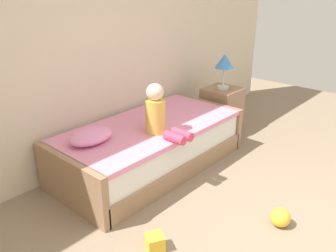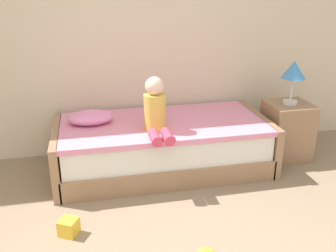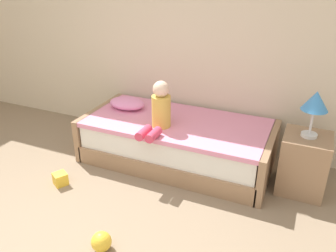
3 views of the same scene
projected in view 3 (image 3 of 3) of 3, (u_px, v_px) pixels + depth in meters
The scene contains 8 objects.
wall_rear at pixel (164, 22), 4.03m from camera, with size 7.20×0.10×2.90m, color beige.
bed at pixel (177, 141), 3.90m from camera, with size 2.11×1.00×0.50m.
nightstand at pixel (303, 163), 3.37m from camera, with size 0.44×0.44×0.60m, color #997556.
table_lamp at pixel (315, 103), 3.10m from camera, with size 0.24×0.24×0.45m.
child_figure at pixel (159, 110), 3.55m from camera, with size 0.20×0.51×0.50m.
pillow at pixel (127, 103), 4.10m from camera, with size 0.44×0.30×0.13m, color #EA8CC6.
toy_ball at pixel (101, 242), 2.72m from camera, with size 0.17×0.17×0.17m, color yellow.
toy_block at pixel (60, 179), 3.54m from camera, with size 0.13×0.13×0.13m, color yellow.
Camera 3 is at (1.72, -1.19, 2.09)m, focal length 36.75 mm.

